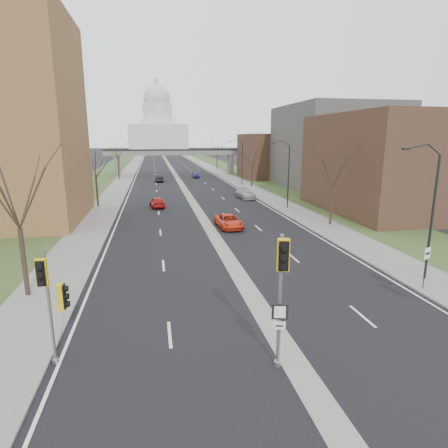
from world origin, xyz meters
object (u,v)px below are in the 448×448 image
object	(u,v)px
car_right_mid	(245,194)
car_right_far	(196,175)
speed_limit_sign	(426,261)
car_left_near	(157,202)
car_left_far	(159,178)
signal_pole_median	(282,280)
signal_pole_left	(51,292)
car_right_near	(229,221)

from	to	relation	value
car_right_mid	car_right_far	size ratio (longest dim) A/B	1.27
speed_limit_sign	car_right_mid	bearing A→B (deg)	72.21
car_left_near	car_left_far	distance (m)	30.55
signal_pole_median	speed_limit_sign	xyz separation A→B (m)	(11.35, 6.15, -1.98)
signal_pole_median	signal_pole_left	bearing A→B (deg)	-179.95
car_left_near	car_right_far	xyz separation A→B (m)	(9.42, 37.17, -0.05)
signal_pole_left	car_right_far	bearing A→B (deg)	79.51
car_right_near	car_right_mid	bearing A→B (deg)	68.22
signal_pole_median	car_right_near	size ratio (longest dim) A/B	1.12
speed_limit_sign	car_right_mid	distance (m)	36.82
car_right_mid	car_right_far	world-z (taller)	car_right_mid
car_left_near	car_right_far	world-z (taller)	car_left_near
signal_pole_left	speed_limit_sign	world-z (taller)	signal_pole_left
car_right_near	signal_pole_median	bearing A→B (deg)	-99.65
signal_pole_left	car_left_near	xyz separation A→B (m)	(4.47, 35.70, -2.49)
speed_limit_sign	car_right_far	xyz separation A→B (m)	(-6.20, 68.73, -1.22)
speed_limit_sign	car_left_far	size ratio (longest dim) A/B	0.58
speed_limit_sign	car_right_near	xyz separation A→B (m)	(-8.47, 18.30, -1.21)
speed_limit_sign	car_right_far	distance (m)	69.02
car_right_near	car_right_mid	size ratio (longest dim) A/B	0.98
car_right_near	speed_limit_sign	bearing A→B (deg)	-68.08
speed_limit_sign	car_right_near	size ratio (longest dim) A/B	0.52
car_left_far	car_right_mid	bearing A→B (deg)	114.11
signal_pole_median	car_right_near	distance (m)	24.82
car_left_far	car_right_far	bearing A→B (deg)	-144.81
signal_pole_left	car_right_near	world-z (taller)	signal_pole_left
signal_pole_left	signal_pole_median	distance (m)	8.99
car_right_mid	signal_pole_left	bearing A→B (deg)	-120.35
car_left_far	signal_pole_median	bearing A→B (deg)	90.51
signal_pole_left	car_right_far	size ratio (longest dim) A/B	1.23
signal_pole_left	car_left_near	bearing A→B (deg)	83.17
car_left_near	car_left_far	world-z (taller)	car_left_far
car_left_near	car_right_near	size ratio (longest dim) A/B	0.86
car_right_far	speed_limit_sign	bearing A→B (deg)	-83.35
car_right_far	car_right_near	bearing A→B (deg)	-91.08
car_left_far	car_right_far	distance (m)	10.87
signal_pole_left	car_left_near	world-z (taller)	signal_pole_left
signal_pole_left	signal_pole_median	bearing A→B (deg)	-12.63
speed_limit_sign	signal_pole_median	bearing A→B (deg)	-172.73
signal_pole_left	car_left_near	size ratio (longest dim) A/B	1.15
signal_pole_left	speed_limit_sign	distance (m)	20.56
car_right_far	car_left_far	bearing A→B (deg)	-140.91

